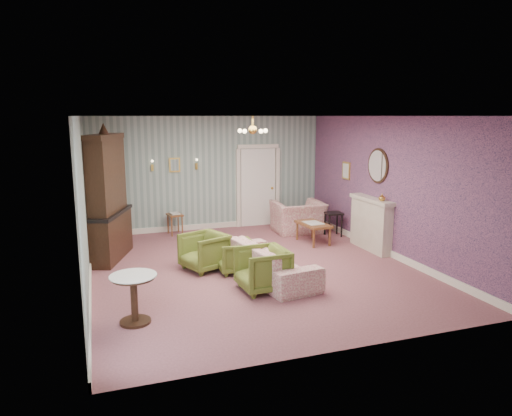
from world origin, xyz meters
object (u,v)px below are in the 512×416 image
object	(u,v)px
olive_chair_b	(235,254)
pedestal_table	(134,299)
sofa_chintz	(270,255)
dresser	(106,194)
side_table_black	(333,224)
olive_chair_a	(263,267)
coffee_table	(313,233)
fireplace	(371,224)
wingback_chair	(298,212)
olive_chair_c	(204,250)

from	to	relation	value
olive_chair_b	pedestal_table	distance (m)	2.64
sofa_chintz	dresser	world-z (taller)	dresser
dresser	side_table_black	size ratio (longest dim) A/B	4.55
olive_chair_a	coffee_table	size ratio (longest dim) A/B	0.87
fireplace	dresser	bearing A→B (deg)	168.08
olive_chair_a	fireplace	size ratio (longest dim) A/B	0.58
wingback_chair	olive_chair_a	bearing A→B (deg)	60.37
olive_chair_c	pedestal_table	distance (m)	2.52
sofa_chintz	coffee_table	distance (m)	2.69
coffee_table	olive_chair_b	bearing A→B (deg)	-148.33
olive_chair_a	side_table_black	world-z (taller)	olive_chair_a
dresser	coffee_table	size ratio (longest dim) A/B	2.91
sofa_chintz	side_table_black	bearing A→B (deg)	-55.89
wingback_chair	side_table_black	xyz separation A→B (m)	(0.66, -0.64, -0.23)
olive_chair_b	dresser	distance (m)	2.95
sofa_chintz	fireplace	distance (m)	2.96
olive_chair_c	coffee_table	size ratio (longest dim) A/B	0.84
fireplace	coffee_table	xyz separation A→B (m)	(-0.95, 0.92, -0.34)
olive_chair_a	olive_chair_b	distance (m)	1.10
dresser	olive_chair_a	bearing A→B (deg)	-29.10
wingback_chair	side_table_black	bearing A→B (deg)	138.32
sofa_chintz	dresser	distance (m)	3.62
olive_chair_c	dresser	size ratio (longest dim) A/B	0.29
olive_chair_a	pedestal_table	size ratio (longest dim) A/B	1.12
olive_chair_a	pedestal_table	xyz separation A→B (m)	(-2.16, -0.64, -0.04)
sofa_chintz	pedestal_table	distance (m)	2.74
dresser	coffee_table	xyz separation A→B (m)	(4.51, -0.24, -1.12)
dresser	pedestal_table	size ratio (longest dim) A/B	3.76
fireplace	side_table_black	world-z (taller)	fireplace
fireplace	coffee_table	distance (m)	1.36
sofa_chintz	coffee_table	size ratio (longest dim) A/B	2.38
wingback_chair	pedestal_table	world-z (taller)	wingback_chair
sofa_chintz	pedestal_table	xyz separation A→B (m)	(-2.48, -1.16, -0.07)
wingback_chair	dresser	distance (m)	4.74
olive_chair_b	pedestal_table	size ratio (longest dim) A/B	0.93
side_table_black	pedestal_table	bearing A→B (deg)	-144.76
coffee_table	wingback_chair	bearing A→B (deg)	85.57
dresser	coffee_table	world-z (taller)	dresser
olive_chair_c	sofa_chintz	xyz separation A→B (m)	(1.01, -0.89, 0.04)
olive_chair_a	olive_chair_c	bearing A→B (deg)	-157.04
sofa_chintz	dresser	bearing A→B (deg)	41.49
dresser	fireplace	bearing A→B (deg)	7.98
olive_chair_b	wingback_chair	bearing A→B (deg)	138.40
olive_chair_b	side_table_black	distance (m)	3.54
wingback_chair	olive_chair_c	bearing A→B (deg)	38.78
olive_chair_a	dresser	bearing A→B (deg)	-141.93
sofa_chintz	coffee_table	xyz separation A→B (m)	(1.81, 1.98, -0.19)
fireplace	side_table_black	size ratio (longest dim) A/B	2.35
olive_chair_c	fireplace	bearing A→B (deg)	70.99
dresser	fireplace	distance (m)	5.64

